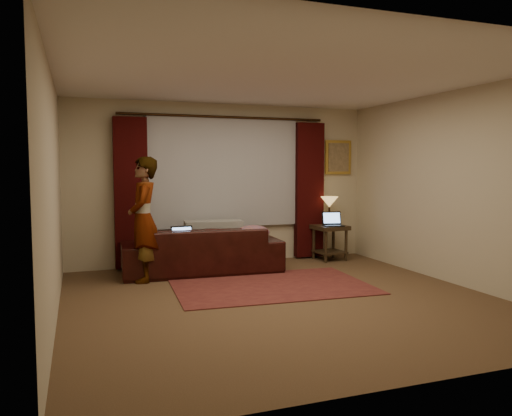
{
  "coord_description": "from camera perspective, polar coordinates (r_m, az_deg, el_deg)",
  "views": [
    {
      "loc": [
        -2.26,
        -5.39,
        1.57
      ],
      "look_at": [
        0.1,
        1.2,
        1.0
      ],
      "focal_mm": 35.0,
      "sensor_mm": 36.0,
      "label": 1
    }
  ],
  "objects": [
    {
      "name": "floor",
      "position": [
        6.06,
        2.99,
        -10.42
      ],
      "size": [
        5.0,
        5.0,
        0.01
      ],
      "primitive_type": "cube",
      "color": "brown",
      "rests_on": "ground"
    },
    {
      "name": "picture_frame",
      "position": [
        8.99,
        9.35,
        5.73
      ],
      "size": [
        0.5,
        0.04,
        0.6
      ],
      "primitive_type": "cube",
      "color": "gold",
      "rests_on": "wall_back"
    },
    {
      "name": "wall_front",
      "position": [
        3.68,
        18.26,
        0.24
      ],
      "size": [
        5.0,
        0.02,
        2.6
      ],
      "primitive_type": "cube",
      "color": "#C1B597",
      "rests_on": "ground"
    },
    {
      "name": "sofa",
      "position": [
        7.5,
        -6.2,
        -3.78
      ],
      "size": [
        2.39,
        1.13,
        0.95
      ],
      "primitive_type": "imported",
      "rotation": [
        0.0,
        0.0,
        3.09
      ],
      "color": "black",
      "rests_on": "floor"
    },
    {
      "name": "sheer_curtain",
      "position": [
        8.15,
        -3.61,
        4.15
      ],
      "size": [
        2.5,
        0.05,
        1.8
      ],
      "primitive_type": "cube",
      "color": "#A1A1A9",
      "rests_on": "wall_back"
    },
    {
      "name": "laptop_table",
      "position": [
        8.43,
        8.86,
        -1.26
      ],
      "size": [
        0.39,
        0.41,
        0.24
      ],
      "primitive_type": null,
      "rotation": [
        0.0,
        0.0,
        -0.19
      ],
      "color": "black",
      "rests_on": "end_table"
    },
    {
      "name": "curtain_rod",
      "position": [
        8.15,
        -3.55,
        10.35
      ],
      "size": [
        0.04,
        0.04,
        3.4
      ],
      "primitive_type": "cylinder",
      "color": "black",
      "rests_on": "wall_back"
    },
    {
      "name": "area_rug",
      "position": [
        6.7,
        1.74,
        -8.85
      ],
      "size": [
        2.65,
        1.84,
        0.01
      ],
      "primitive_type": "cube",
      "rotation": [
        0.0,
        0.0,
        -0.06
      ],
      "color": "maroon",
      "rests_on": "floor"
    },
    {
      "name": "laptop_sofa",
      "position": [
        7.29,
        -8.2,
        -3.11
      ],
      "size": [
        0.35,
        0.38,
        0.24
      ],
      "primitive_type": null,
      "rotation": [
        0.0,
        0.0,
        0.08
      ],
      "color": "black",
      "rests_on": "sofa"
    },
    {
      "name": "person",
      "position": [
        7.01,
        -12.72,
        -1.28
      ],
      "size": [
        0.59,
        0.59,
        1.72
      ],
      "primitive_type": "imported",
      "rotation": [
        0.0,
        0.0,
        -1.76
      ],
      "color": "gray",
      "rests_on": "floor"
    },
    {
      "name": "throw_blanket",
      "position": [
        7.72,
        -4.91,
        0.05
      ],
      "size": [
        0.92,
        0.46,
        0.1
      ],
      "primitive_type": "cube",
      "rotation": [
        0.0,
        0.0,
        -0.12
      ],
      "color": "gray",
      "rests_on": "sofa"
    },
    {
      "name": "tiffany_lamp",
      "position": [
        8.64,
        8.37,
        -0.3
      ],
      "size": [
        0.34,
        0.34,
        0.48
      ],
      "primitive_type": null,
      "rotation": [
        0.0,
        0.0,
        0.15
      ],
      "color": "olive",
      "rests_on": "end_table"
    },
    {
      "name": "wall_left",
      "position": [
        5.4,
        -22.21,
        1.45
      ],
      "size": [
        0.02,
        5.0,
        2.6
      ],
      "primitive_type": "cube",
      "color": "#C1B597",
      "rests_on": "ground"
    },
    {
      "name": "end_table",
      "position": [
        8.58,
        8.42,
        -3.94
      ],
      "size": [
        0.55,
        0.55,
        0.59
      ],
      "primitive_type": "cube",
      "rotation": [
        0.0,
        0.0,
        0.07
      ],
      "color": "black",
      "rests_on": "floor"
    },
    {
      "name": "wall_back",
      "position": [
        8.22,
        -3.72,
        2.76
      ],
      "size": [
        5.0,
        0.02,
        2.6
      ],
      "primitive_type": "cube",
      "color": "#C1B597",
      "rests_on": "ground"
    },
    {
      "name": "clothing_pile",
      "position": [
        7.5,
        -0.37,
        -2.9
      ],
      "size": [
        0.54,
        0.42,
        0.22
      ],
      "primitive_type": "ellipsoid",
      "rotation": [
        0.0,
        0.0,
        -0.03
      ],
      "color": "#7E505C",
      "rests_on": "sofa"
    },
    {
      "name": "drape_right",
      "position": [
        8.65,
        6.08,
        2.04
      ],
      "size": [
        0.5,
        0.14,
        2.3
      ],
      "primitive_type": "cube",
      "color": "black",
      "rests_on": "floor"
    },
    {
      "name": "drape_left",
      "position": [
        7.83,
        -14.11,
        1.66
      ],
      "size": [
        0.5,
        0.14,
        2.3
      ],
      "primitive_type": "cube",
      "color": "black",
      "rests_on": "floor"
    },
    {
      "name": "wall_right",
      "position": [
        7.2,
        21.73,
        2.17
      ],
      "size": [
        0.02,
        5.0,
        2.6
      ],
      "primitive_type": "cube",
      "color": "#C1B597",
      "rests_on": "ground"
    },
    {
      "name": "ceiling",
      "position": [
        5.94,
        3.1,
        14.64
      ],
      "size": [
        5.0,
        5.0,
        0.02
      ],
      "primitive_type": "cube",
      "color": "silver",
      "rests_on": "ground"
    }
  ]
}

